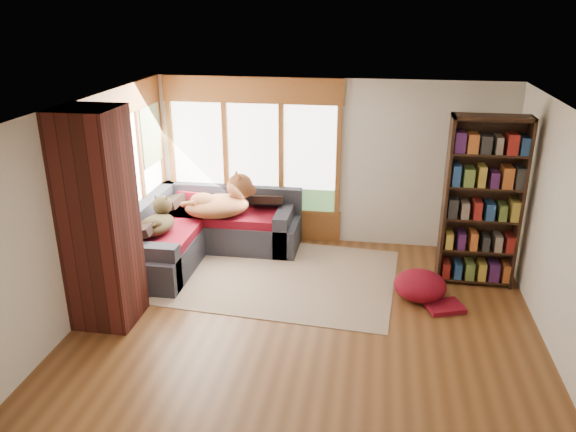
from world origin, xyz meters
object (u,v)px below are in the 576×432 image
(dog_brindle, at_px, (159,221))
(sectional_sofa, at_px, (196,234))
(area_rug, at_px, (283,276))
(dog_tan, at_px, (223,202))
(bookshelf, at_px, (482,203))
(brick_chimney, at_px, (99,220))
(pouf, at_px, (420,285))

(dog_brindle, bearing_deg, sectional_sofa, -27.86)
(area_rug, distance_m, dog_tan, 1.49)
(area_rug, xyz_separation_m, bookshelf, (2.64, 0.27, 1.16))
(dog_brindle, bearing_deg, area_rug, -90.02)
(brick_chimney, height_order, bookshelf, brick_chimney)
(bookshelf, bearing_deg, brick_chimney, -159.45)
(brick_chimney, distance_m, pouf, 4.09)
(bookshelf, bearing_deg, dog_brindle, -176.28)
(area_rug, bearing_deg, brick_chimney, -143.00)
(dog_tan, distance_m, dog_brindle, 1.04)
(sectional_sofa, bearing_deg, area_rug, -22.23)
(brick_chimney, height_order, pouf, brick_chimney)
(sectional_sofa, xyz_separation_m, dog_brindle, (-0.33, -0.63, 0.43))
(pouf, bearing_deg, brick_chimney, -163.68)
(dog_tan, bearing_deg, dog_brindle, -161.72)
(sectional_sofa, height_order, pouf, sectional_sofa)
(sectional_sofa, height_order, bookshelf, bookshelf)
(dog_tan, xyz_separation_m, dog_brindle, (-0.75, -0.71, -0.08))
(sectional_sofa, xyz_separation_m, pouf, (3.34, -0.94, -0.11))
(bookshelf, relative_size, pouf, 3.41)
(pouf, height_order, dog_brindle, dog_brindle)
(brick_chimney, distance_m, bookshelf, 4.85)
(brick_chimney, bearing_deg, pouf, 16.32)
(area_rug, distance_m, bookshelf, 2.89)
(brick_chimney, relative_size, bookshelf, 1.12)
(brick_chimney, relative_size, dog_tan, 2.25)
(area_rug, distance_m, pouf, 1.92)
(sectional_sofa, bearing_deg, dog_tan, 10.89)
(brick_chimney, relative_size, area_rug, 0.83)
(sectional_sofa, bearing_deg, pouf, -15.12)
(brick_chimney, xyz_separation_m, pouf, (3.78, 1.11, -1.10))
(brick_chimney, bearing_deg, dog_tan, 67.69)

